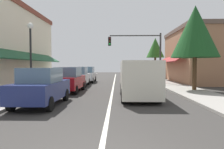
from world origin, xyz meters
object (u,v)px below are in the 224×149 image
object	(u,v)px
parked_car_nearest_left	(42,87)
tree_right_far	(155,48)
traffic_signal_mast_arm	(141,49)
tree_right_near	(195,32)
parked_car_third_left	(78,77)
van_in_lane	(138,78)
street_lamp_left_near	(31,46)
parked_car_second_left	(69,80)
parked_car_far_left	(87,75)

from	to	relation	value
parked_car_nearest_left	tree_right_far	bearing A→B (deg)	66.75
traffic_signal_mast_arm	tree_right_far	world-z (taller)	tree_right_far
traffic_signal_mast_arm	tree_right_far	size ratio (longest dim) A/B	0.92
tree_right_near	parked_car_third_left	bearing A→B (deg)	157.77
parked_car_nearest_left	van_in_lane	xyz separation A→B (m)	(4.74, 2.31, 0.27)
street_lamp_left_near	tree_right_far	distance (m)	21.18
parked_car_nearest_left	parked_car_third_left	world-z (taller)	same
parked_car_second_left	parked_car_far_left	xyz separation A→B (m)	(0.01, 8.94, 0.00)
parked_car_second_left	traffic_signal_mast_arm	size ratio (longest dim) A/B	0.75
parked_car_second_left	street_lamp_left_near	bearing A→B (deg)	-130.53
van_in_lane	traffic_signal_mast_arm	size ratio (longest dim) A/B	0.95
parked_car_third_left	van_in_lane	size ratio (longest dim) A/B	0.80
parked_car_second_left	van_in_lane	distance (m)	5.40
tree_right_near	van_in_lane	bearing A→B (deg)	-142.64
parked_car_nearest_left	parked_car_second_left	bearing A→B (deg)	88.87
street_lamp_left_near	tree_right_near	xyz separation A→B (m)	(10.88, 2.71, 1.28)
parked_car_nearest_left	parked_car_second_left	size ratio (longest dim) A/B	0.99
tree_right_near	traffic_signal_mast_arm	bearing A→B (deg)	116.08
van_in_lane	street_lamp_left_near	size ratio (longest dim) A/B	1.16
parked_car_nearest_left	parked_car_far_left	size ratio (longest dim) A/B	1.00
van_in_lane	parked_car_second_left	bearing A→B (deg)	149.62
parked_car_far_left	traffic_signal_mast_arm	bearing A→B (deg)	-17.37
van_in_lane	tree_right_far	world-z (taller)	tree_right_far
tree_right_far	parked_car_second_left	bearing A→B (deg)	-119.16
van_in_lane	traffic_signal_mast_arm	world-z (taller)	traffic_signal_mast_arm
parked_car_second_left	street_lamp_left_near	distance (m)	3.51
parked_car_third_left	parked_car_second_left	bearing A→B (deg)	-88.83
street_lamp_left_near	parked_car_third_left	bearing A→B (deg)	75.48
parked_car_third_left	parked_car_far_left	world-z (taller)	same
van_in_lane	parked_car_nearest_left	bearing A→B (deg)	-153.99
parked_car_third_left	tree_right_far	world-z (taller)	tree_right_far
parked_car_nearest_left	street_lamp_left_near	bearing A→B (deg)	120.17
parked_car_far_left	tree_right_near	size ratio (longest dim) A/B	0.66
tree_right_near	tree_right_far	xyz separation A→B (m)	(-0.08, 15.45, 0.14)
traffic_signal_mast_arm	street_lamp_left_near	xyz separation A→B (m)	(-7.73, -9.14, -0.58)
parked_car_nearest_left	tree_right_far	xyz separation A→B (m)	(9.07, 21.12, 3.58)
parked_car_second_left	tree_right_near	bearing A→B (deg)	4.74
street_lamp_left_near	tree_right_far	world-z (taller)	tree_right_far
traffic_signal_mast_arm	tree_right_far	distance (m)	9.56
parked_car_second_left	van_in_lane	bearing A→B (deg)	-29.75
parked_car_third_left	tree_right_near	size ratio (longest dim) A/B	0.66
traffic_signal_mast_arm	tree_right_near	bearing A→B (deg)	-63.92
parked_car_second_left	tree_right_far	xyz separation A→B (m)	(8.97, 16.08, 3.58)
parked_car_third_left	street_lamp_left_near	world-z (taller)	street_lamp_left_near
street_lamp_left_near	parked_car_second_left	bearing A→B (deg)	48.75
street_lamp_left_near	tree_right_near	distance (m)	11.29
parked_car_second_left	parked_car_nearest_left	bearing A→B (deg)	-90.41
van_in_lane	street_lamp_left_near	bearing A→B (deg)	174.30
parked_car_third_left	parked_car_far_left	xyz separation A→B (m)	(0.15, 4.55, 0.00)
parked_car_third_left	tree_right_far	size ratio (longest dim) A/B	0.70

